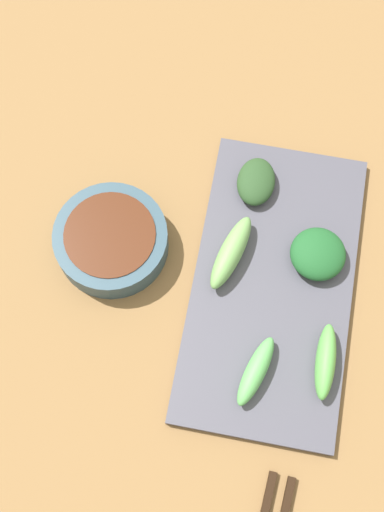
% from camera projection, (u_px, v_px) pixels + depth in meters
% --- Properties ---
extents(tabletop, '(2.10, 2.10, 0.02)m').
position_uv_depth(tabletop, '(213.00, 266.00, 0.78)').
color(tabletop, olive).
rests_on(tabletop, ground).
extents(sauce_bowl, '(0.13, 0.13, 0.04)m').
position_uv_depth(sauce_bowl, '(112.00, 237.00, 0.76)').
color(sauce_bowl, '#304958').
rests_on(sauce_bowl, tabletop).
extents(serving_plate, '(0.18, 0.34, 0.01)m').
position_uv_depth(serving_plate, '(272.00, 285.00, 0.76)').
color(serving_plate, '#4A4955').
rests_on(serving_plate, tabletop).
extents(broccoli_leafy_0, '(0.08, 0.08, 0.03)m').
position_uv_depth(broccoli_leafy_0, '(318.00, 254.00, 0.75)').
color(broccoli_leafy_0, '#1E5828').
rests_on(broccoli_leafy_0, serving_plate).
extents(broccoli_stalk_1, '(0.04, 0.08, 0.02)m').
position_uv_depth(broccoli_stalk_1, '(256.00, 371.00, 0.71)').
color(broccoli_stalk_1, '#5DAF5A').
rests_on(broccoli_stalk_1, serving_plate).
extents(broccoli_stalk_2, '(0.02, 0.08, 0.03)m').
position_uv_depth(broccoli_stalk_2, '(325.00, 361.00, 0.71)').
color(broccoli_stalk_2, '#5CAC4D').
rests_on(broccoli_stalk_2, serving_plate).
extents(broccoli_leafy_3, '(0.04, 0.06, 0.02)m').
position_uv_depth(broccoli_leafy_3, '(256.00, 182.00, 0.78)').
color(broccoli_leafy_3, '#294824').
rests_on(broccoli_leafy_3, serving_plate).
extents(broccoli_stalk_4, '(0.05, 0.10, 0.03)m').
position_uv_depth(broccoli_stalk_4, '(231.00, 252.00, 0.75)').
color(broccoli_stalk_4, '#73A95A').
rests_on(broccoli_stalk_4, serving_plate).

